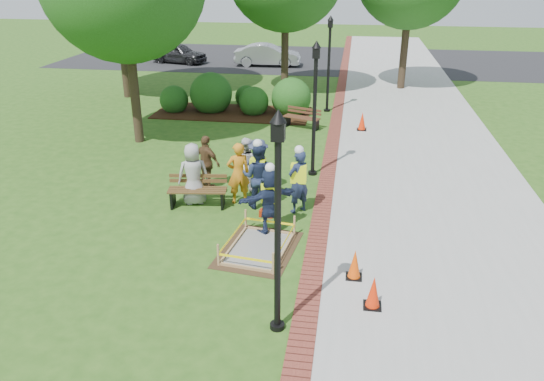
% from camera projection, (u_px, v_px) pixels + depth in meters
% --- Properties ---
extents(ground, '(100.00, 100.00, 0.00)m').
position_uv_depth(ground, '(244.00, 246.00, 12.97)').
color(ground, '#285116').
rests_on(ground, ground).
extents(sidewalk, '(6.00, 60.00, 0.02)m').
position_uv_depth(sidewalk, '(416.00, 134.00, 21.33)').
color(sidewalk, '#9E9E99').
rests_on(sidewalk, ground).
extents(brick_edging, '(0.50, 60.00, 0.03)m').
position_uv_depth(brick_edging, '(335.00, 130.00, 21.78)').
color(brick_edging, maroon).
rests_on(brick_edging, ground).
extents(mulch_bed, '(7.00, 3.00, 0.05)m').
position_uv_depth(mulch_bed, '(233.00, 113.00, 24.26)').
color(mulch_bed, '#381E0F').
rests_on(mulch_bed, ground).
extents(parking_lot, '(36.00, 12.00, 0.01)m').
position_uv_depth(parking_lot, '(321.00, 60.00, 37.44)').
color(parking_lot, black).
rests_on(parking_lot, ground).
extents(wet_concrete_pad, '(1.99, 2.51, 0.55)m').
position_uv_depth(wet_concrete_pad, '(258.00, 241.00, 12.71)').
color(wet_concrete_pad, '#47331E').
rests_on(wet_concrete_pad, ground).
extents(bench_near, '(1.69, 0.76, 0.88)m').
position_uv_depth(bench_near, '(198.00, 197.00, 14.97)').
color(bench_near, brown).
rests_on(bench_near, ground).
extents(bench_far, '(1.61, 1.01, 0.83)m').
position_uv_depth(bench_far, '(302.00, 122.00, 21.97)').
color(bench_far, '#582D1E').
rests_on(bench_far, ground).
extents(cone_front, '(0.36, 0.36, 0.71)m').
position_uv_depth(cone_front, '(373.00, 293.00, 10.54)').
color(cone_front, black).
rests_on(cone_front, ground).
extents(cone_back, '(0.35, 0.35, 0.70)m').
position_uv_depth(cone_back, '(355.00, 265.00, 11.53)').
color(cone_back, black).
rests_on(cone_back, ground).
extents(cone_far, '(0.39, 0.39, 0.77)m').
position_uv_depth(cone_far, '(362.00, 122.00, 21.68)').
color(cone_far, black).
rests_on(cone_far, ground).
extents(toolbox, '(0.40, 0.25, 0.19)m').
position_uv_depth(toolbox, '(267.00, 213.00, 14.43)').
color(toolbox, maroon).
rests_on(toolbox, ground).
extents(lamp_near, '(0.28, 0.28, 4.26)m').
position_uv_depth(lamp_near, '(278.00, 210.00, 9.09)').
color(lamp_near, black).
rests_on(lamp_near, ground).
extents(lamp_mid, '(0.28, 0.28, 4.26)m').
position_uv_depth(lamp_mid, '(315.00, 100.00, 16.34)').
color(lamp_mid, black).
rests_on(lamp_mid, ground).
extents(lamp_far, '(0.28, 0.28, 4.26)m').
position_uv_depth(lamp_far, '(329.00, 57.00, 23.59)').
color(lamp_far, black).
rests_on(lamp_far, ground).
extents(shrub_a, '(1.31, 1.31, 1.31)m').
position_uv_depth(shrub_a, '(175.00, 112.00, 24.54)').
color(shrub_a, '#1C4513').
rests_on(shrub_a, ground).
extents(shrub_b, '(1.94, 1.94, 1.94)m').
position_uv_depth(shrub_b, '(212.00, 111.00, 24.60)').
color(shrub_b, '#1C4513').
rests_on(shrub_b, ground).
extents(shrub_c, '(1.35, 1.35, 1.35)m').
position_uv_depth(shrub_c, '(254.00, 114.00, 24.13)').
color(shrub_c, '#1C4513').
rests_on(shrub_c, ground).
extents(shrub_d, '(1.79, 1.79, 1.79)m').
position_uv_depth(shrub_d, '(291.00, 114.00, 24.13)').
color(shrub_d, '#1C4513').
rests_on(shrub_d, ground).
extents(shrub_e, '(1.09, 1.09, 1.09)m').
position_uv_depth(shrub_e, '(247.00, 106.00, 25.41)').
color(shrub_e, '#1C4513').
rests_on(shrub_e, ground).
extents(casual_person_a, '(0.66, 0.54, 1.78)m').
position_uv_depth(casual_person_a, '(193.00, 174.00, 14.92)').
color(casual_person_a, '#969696').
rests_on(casual_person_a, ground).
extents(casual_person_b, '(0.68, 0.58, 1.80)m').
position_uv_depth(casual_person_b, '(238.00, 173.00, 14.95)').
color(casual_person_b, orange).
rests_on(casual_person_b, ground).
extents(casual_person_c, '(0.61, 0.53, 1.62)m').
position_uv_depth(casual_person_c, '(246.00, 164.00, 15.92)').
color(casual_person_c, silver).
rests_on(casual_person_c, ground).
extents(casual_person_d, '(0.63, 0.54, 1.67)m').
position_uv_depth(casual_person_d, '(207.00, 163.00, 15.93)').
color(casual_person_d, brown).
rests_on(casual_person_d, ground).
extents(casual_person_e, '(0.58, 0.42, 1.65)m').
position_uv_depth(casual_person_e, '(259.00, 166.00, 15.70)').
color(casual_person_e, '#323B59').
rests_on(casual_person_e, ground).
extents(hivis_worker_a, '(0.66, 0.62, 1.89)m').
position_uv_depth(hivis_worker_a, '(270.00, 198.00, 13.29)').
color(hivis_worker_a, '#1B2E47').
rests_on(hivis_worker_a, ground).
extents(hivis_worker_b, '(0.67, 0.66, 1.93)m').
position_uv_depth(hivis_worker_b, '(299.00, 180.00, 14.38)').
color(hivis_worker_b, '#1A2D46').
rests_on(hivis_worker_b, ground).
extents(hivis_worker_c, '(0.60, 0.40, 2.01)m').
position_uv_depth(hivis_worker_c, '(258.00, 174.00, 14.65)').
color(hivis_worker_c, '#161B3A').
rests_on(hivis_worker_c, ground).
extents(parked_car_a, '(2.93, 4.74, 1.44)m').
position_uv_depth(parked_car_a, '(179.00, 63.00, 36.20)').
color(parked_car_a, '#262628').
rests_on(parked_car_a, ground).
extents(parked_car_b, '(2.23, 4.82, 1.55)m').
position_uv_depth(parked_car_b, '(268.00, 66.00, 35.19)').
color(parked_car_b, '#A4A4A9').
rests_on(parked_car_b, ground).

